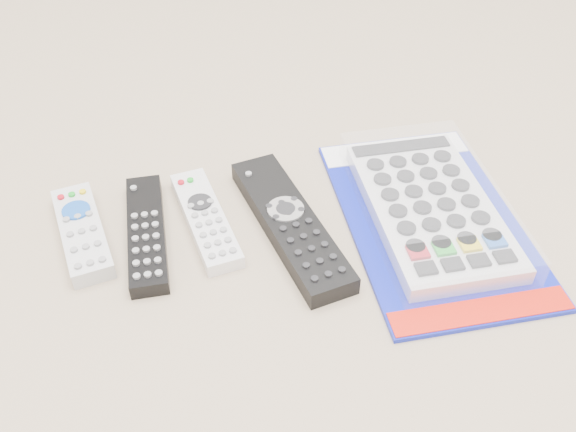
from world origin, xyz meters
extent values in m
plane|color=gray|center=(0.00, 0.00, 0.00)|extent=(5.00, 5.00, 0.00)
cube|color=#ADADAF|center=(-0.21, 0.05, 0.01)|extent=(0.08, 0.18, 0.02)
cylinder|color=#1649A5|center=(-0.22, 0.08, 0.02)|extent=(0.04, 0.04, 0.00)
cube|color=black|center=(-0.13, 0.03, 0.01)|extent=(0.05, 0.21, 0.02)
cube|color=silver|center=(-0.06, 0.04, 0.01)|extent=(0.07, 0.19, 0.02)
cylinder|color=black|center=(-0.06, 0.06, 0.02)|extent=(0.04, 0.04, 0.00)
cube|color=black|center=(0.05, 0.00, 0.01)|extent=(0.11, 0.27, 0.03)
cylinder|color=#BABBBF|center=(0.05, 0.02, 0.03)|extent=(0.06, 0.06, 0.00)
cube|color=#0E1A9E|center=(0.23, -0.02, 0.00)|extent=(0.23, 0.37, 0.01)
cube|color=white|center=(0.24, 0.13, 0.01)|extent=(0.22, 0.06, 0.00)
cube|color=red|center=(0.23, -0.18, 0.01)|extent=(0.22, 0.04, 0.00)
cube|color=silver|center=(0.23, -0.02, 0.02)|extent=(0.16, 0.28, 0.02)
cube|color=white|center=(0.23, -0.02, 0.03)|extent=(0.18, 0.30, 0.04)
camera|label=1|loc=(-0.10, -0.58, 0.58)|focal=40.00mm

